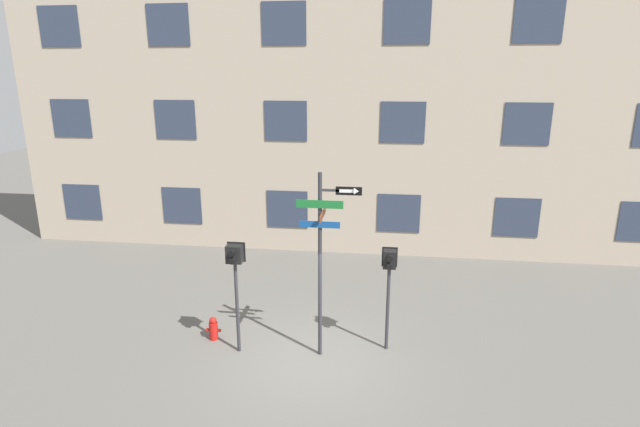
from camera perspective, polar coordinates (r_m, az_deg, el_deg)
The scene contains 6 objects.
ground_plane at distance 11.86m, azimuth -0.89°, elevation -16.57°, with size 60.00×60.00×0.00m, color #595651.
building_facade at distance 17.51m, azimuth 2.84°, elevation 15.70°, with size 24.00×0.63×12.67m.
street_sign_pole at distance 10.99m, azimuth 0.36°, elevation -4.14°, with size 1.41×1.00×4.32m.
pedestrian_signal_left at distance 11.46m, azimuth -9.68°, elevation -6.04°, with size 0.42×0.40×2.67m.
pedestrian_signal_right at distance 11.56m, azimuth 7.91°, elevation -6.61°, with size 0.36×0.40×2.51m.
fire_hydrant at distance 12.85m, azimuth -12.09°, elevation -12.74°, with size 0.37×0.21×0.59m.
Camera 1 is at (1.52, -9.91, 6.33)m, focal length 28.00 mm.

